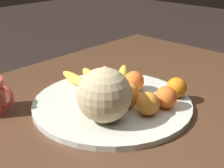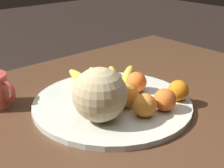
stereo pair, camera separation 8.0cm
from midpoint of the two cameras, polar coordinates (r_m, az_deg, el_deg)
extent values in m
cube|color=#4C301E|center=(0.86, 1.56, -5.66)|extent=(1.37, 0.89, 0.04)
cube|color=#4C301E|center=(1.65, 8.42, -6.13)|extent=(0.07, 0.07, 0.74)
cylinder|color=beige|center=(0.86, 2.68, -3.57)|extent=(0.43, 0.43, 0.01)
torus|color=navy|center=(0.86, 2.68, -3.48)|extent=(0.43, 0.43, 0.01)
sphere|color=tan|center=(0.74, 0.87, -2.03)|extent=(0.13, 0.13, 0.13)
sphere|color=brown|center=(0.91, 1.87, -0.46)|extent=(0.02, 0.02, 0.02)
ellipsoid|color=gold|center=(0.99, 5.29, 1.61)|extent=(0.14, 0.12, 0.03)
ellipsoid|color=gold|center=(0.98, 2.37, 1.53)|extent=(0.12, 0.14, 0.03)
ellipsoid|color=gold|center=(0.97, -0.57, 1.33)|extent=(0.09, 0.15, 0.03)
ellipsoid|color=gold|center=(0.96, -3.49, 1.03)|extent=(0.06, 0.16, 0.03)
sphere|color=orange|center=(0.88, 14.63, -1.20)|extent=(0.06, 0.06, 0.06)
sphere|color=orange|center=(0.90, 7.15, 0.24)|extent=(0.06, 0.06, 0.06)
sphere|color=orange|center=(0.78, 8.99, -3.95)|extent=(0.06, 0.06, 0.06)
sphere|color=orange|center=(0.82, 5.38, -1.98)|extent=(0.07, 0.07, 0.07)
sphere|color=orange|center=(0.81, 12.44, -2.90)|extent=(0.06, 0.06, 0.06)
cube|color=white|center=(0.86, 9.94, -3.41)|extent=(0.09, 0.09, 0.00)
torus|color=#B74238|center=(0.86, -16.35, -1.43)|extent=(0.04, 0.06, 0.06)
camera|label=1|loc=(0.04, -87.25, 1.19)|focal=50.00mm
camera|label=2|loc=(0.04, 92.75, -1.19)|focal=50.00mm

